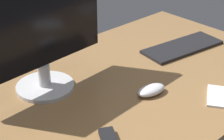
{
  "coord_description": "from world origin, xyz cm",
  "views": [
    {
      "loc": [
        -84.19,
        -83.95,
        73.03
      ],
      "look_at": [
        -4.43,
        2.78,
        8.0
      ],
      "focal_mm": 59.27,
      "sensor_mm": 36.0,
      "label": 1
    }
  ],
  "objects_px": {
    "keyboard": "(182,47)",
    "computer_mouse": "(151,90)",
    "monitor": "(40,32)",
    "notepad": "(223,97)"
  },
  "relations": [
    {
      "from": "keyboard",
      "to": "computer_mouse",
      "type": "relative_size",
      "value": 3.34
    },
    {
      "from": "monitor",
      "to": "notepad",
      "type": "xyz_separation_m",
      "value": [
        0.42,
        -0.48,
        -0.22
      ]
    },
    {
      "from": "keyboard",
      "to": "notepad",
      "type": "bearing_deg",
      "value": -114.33
    },
    {
      "from": "notepad",
      "to": "computer_mouse",
      "type": "bearing_deg",
      "value": 130.96
    },
    {
      "from": "monitor",
      "to": "computer_mouse",
      "type": "distance_m",
      "value": 0.44
    },
    {
      "from": "keyboard",
      "to": "computer_mouse",
      "type": "height_order",
      "value": "computer_mouse"
    },
    {
      "from": "monitor",
      "to": "keyboard",
      "type": "distance_m",
      "value": 0.69
    },
    {
      "from": "computer_mouse",
      "to": "notepad",
      "type": "bearing_deg",
      "value": -41.02
    },
    {
      "from": "keyboard",
      "to": "computer_mouse",
      "type": "xyz_separation_m",
      "value": [
        -0.38,
        -0.16,
        0.01
      ]
    },
    {
      "from": "monitor",
      "to": "keyboard",
      "type": "height_order",
      "value": "monitor"
    }
  ]
}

